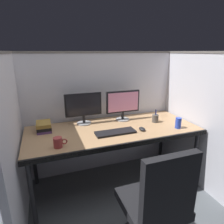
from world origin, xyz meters
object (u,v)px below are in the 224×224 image
Objects in this scene: monitor_right at (123,103)px; keyboard_main at (115,132)px; office_chair at (154,219)px; pen_cup at (155,118)px; desk at (114,133)px; computer_mouse at (142,129)px; book_stack at (44,127)px; coffee_mug at (58,142)px; monitor_left at (83,106)px; soda_can at (178,123)px.

monitor_right is 0.48m from keyboard_main.
office_chair is 1.18m from pen_cup.
computer_mouse is at bearing -28.00° from desk.
office_chair is 1.40m from book_stack.
coffee_mug is (-0.62, -0.24, 0.10)m from desk.
desk is at bearing -176.41° from pen_cup.
office_chair is 2.27× the size of monitor_right.
desk is at bearing 20.80° from coffee_mug.
monitor_left is 0.49m from book_stack.
desk is 0.77m from book_stack.
soda_can is (0.70, 0.69, 0.44)m from office_chair.
book_stack reaches higher than coffee_mug.
office_chair is 2.27× the size of keyboard_main.
coffee_mug is at bearing -150.05° from monitor_right.
monitor_right is 0.69m from soda_can.
monitor_left is at bearing 152.82° from soda_can.
pen_cup is at bearing -31.21° from monitor_right.
coffee_mug is (-0.90, -0.09, 0.03)m from computer_mouse.
monitor_left is at bearing 163.89° from pen_cup.
book_stack is 1.30m from pen_cup.
office_chair is 1.00m from coffee_mug.
book_stack is at bearing 160.76° from computer_mouse.
soda_can is (0.41, -0.08, 0.04)m from computer_mouse.
soda_can is 0.74× the size of pen_cup.
office_chair reaches higher than desk.
computer_mouse is 0.33m from pen_cup.
desk is at bearing 162.12° from soda_can.
desk is 1.95× the size of office_chair.
office_chair reaches higher than keyboard_main.
desk is 0.47m from monitor_left.
monitor_right reaches higher than pen_cup.
coffee_mug is (-0.61, 0.68, 0.42)m from office_chair.
book_stack is 1.28× the size of pen_cup.
keyboard_main is 0.30m from computer_mouse.
office_chair is at bearing -57.22° from book_stack.
book_stack is 1.73× the size of soda_can.
office_chair is 0.88m from keyboard_main.
desk is 15.08× the size of coffee_mug.
computer_mouse is 0.90m from coffee_mug.
computer_mouse is 1.07m from book_stack.
office_chair is at bearing -100.98° from monitor_right.
computer_mouse is 0.76× the size of coffee_mug.
monitor_right is 4.48× the size of computer_mouse.
keyboard_main is at bearing -24.74° from book_stack.
soda_can is at bearing -27.18° from monitor_left.
pen_cup is (0.28, 0.18, 0.03)m from computer_mouse.
keyboard_main is (0.25, -0.39, -0.20)m from monitor_left.
monitor_right is at bearing 2.22° from book_stack.
pen_cup is (1.29, -0.17, -0.00)m from book_stack.
monitor_right is (0.21, 0.24, 0.27)m from desk.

